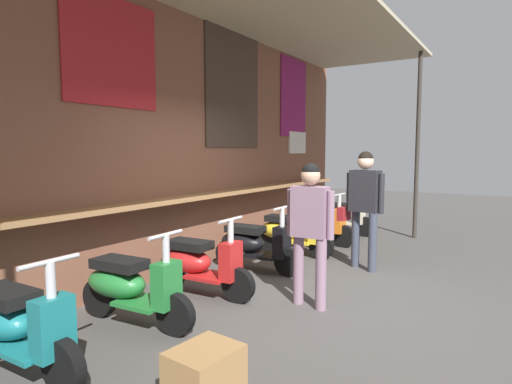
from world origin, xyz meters
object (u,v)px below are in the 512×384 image
scooter_green (129,286)px  scooter_black (252,244)px  shopper_with_handbag (364,197)px  scooter_red (197,263)px  shopper_browsing (310,220)px  scooter_yellow (289,232)px  merchandise_crate (205,379)px  scooter_orange (315,223)px  scooter_teal (15,324)px  scooter_cream (337,215)px

scooter_green → scooter_black: same height
scooter_green → shopper_with_handbag: 3.54m
scooter_red → shopper_browsing: bearing=11.9°
scooter_green → scooter_yellow: (3.42, 0.00, 0.00)m
scooter_green → shopper_browsing: size_ratio=0.88×
merchandise_crate → shopper_with_handbag: bearing=3.2°
scooter_black → scooter_orange: bearing=88.2°
shopper_browsing → merchandise_crate: (-2.13, -0.23, -0.76)m
scooter_teal → scooter_cream: (6.73, 0.00, 0.00)m
scooter_green → scooter_yellow: same height
scooter_teal → scooter_orange: same height
scooter_teal → shopper_browsing: 2.91m
scooter_black → scooter_cream: size_ratio=1.00×
scooter_yellow → shopper_with_handbag: size_ratio=0.81×
shopper_with_handbag → merchandise_crate: bearing=12.0°
scooter_cream → merchandise_crate: 6.52m
scooter_teal → scooter_green: size_ratio=1.00×
scooter_red → shopper_browsing: 1.49m
scooter_red → scooter_cream: (4.55, 0.00, 0.00)m
shopper_with_handbag → merchandise_crate: 4.04m
scooter_red → scooter_black: size_ratio=1.00×
scooter_teal → scooter_yellow: (4.55, -0.00, 0.00)m
scooter_teal → scooter_black: bearing=88.7°
scooter_cream → scooter_red: bearing=-91.0°
scooter_yellow → scooter_orange: 1.05m
scooter_teal → scooter_red: (2.18, -0.00, 0.00)m
scooter_black → shopper_browsing: 1.69m
scooter_black → scooter_teal: bearing=-91.8°
scooter_black → merchandise_crate: bearing=-64.5°
scooter_green → shopper_with_handbag: size_ratio=0.81×
scooter_yellow → scooter_cream: (2.19, 0.00, 0.00)m
scooter_yellow → scooter_cream: 2.19m
scooter_teal → scooter_red: bearing=88.7°
scooter_red → scooter_orange: bearing=87.0°
scooter_red → scooter_black: same height
scooter_yellow → merchandise_crate: (-4.14, -1.55, -0.18)m
scooter_yellow → scooter_orange: size_ratio=1.00×
scooter_cream → shopper_with_handbag: (-2.39, -1.33, 0.67)m
scooter_black → scooter_orange: (2.18, -0.00, 0.00)m
scooter_teal → scooter_green: same height
scooter_yellow → scooter_cream: bearing=88.4°
scooter_black → shopper_with_handbag: 1.76m
scooter_teal → scooter_cream: same height
scooter_orange → shopper_browsing: size_ratio=0.88×
scooter_red → shopper_browsing: size_ratio=0.88×
scooter_cream → merchandise_crate: bearing=-77.2°
shopper_with_handbag → scooter_black: bearing=-46.1°
scooter_black → merchandise_crate: scooter_black is taller
scooter_black → shopper_with_handbag: (0.93, -1.33, 0.67)m
scooter_orange → scooter_red: bearing=-87.6°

